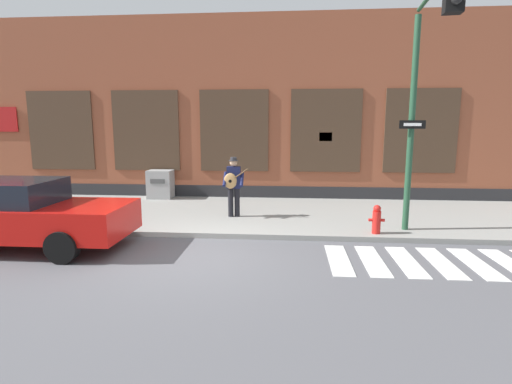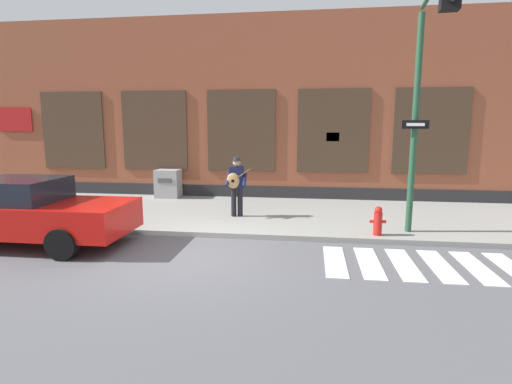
{
  "view_description": "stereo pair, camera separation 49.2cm",
  "coord_description": "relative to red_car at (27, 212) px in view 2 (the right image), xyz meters",
  "views": [
    {
      "loc": [
        1.99,
        -7.82,
        2.72
      ],
      "look_at": [
        1.18,
        1.69,
        1.11
      ],
      "focal_mm": 28.0,
      "sensor_mm": 36.0,
      "label": 1
    },
    {
      "loc": [
        2.48,
        -7.77,
        2.72
      ],
      "look_at": [
        1.18,
        1.69,
        1.11
      ],
      "focal_mm": 28.0,
      "sensor_mm": 36.0,
      "label": 2
    }
  ],
  "objects": [
    {
      "name": "utility_box",
      "position": [
        1.27,
        5.62,
        -0.14
      ],
      "size": [
        0.85,
        0.66,
        1.0
      ],
      "color": "#9E9E9E",
      "rests_on": "sidewalk"
    },
    {
      "name": "building_backdrop",
      "position": [
        3.88,
        8.06,
        2.47
      ],
      "size": [
        28.0,
        4.06,
        6.49
      ],
      "color": "brown",
      "rests_on": "ground"
    },
    {
      "name": "sidewalk",
      "position": [
        3.88,
        3.58,
        -0.71
      ],
      "size": [
        28.0,
        4.98,
        0.13
      ],
      "color": "gray",
      "rests_on": "ground"
    },
    {
      "name": "crosswalk",
      "position": [
        9.57,
        -0.21,
        -0.76
      ],
      "size": [
        5.78,
        1.9,
        0.01
      ],
      "color": "silver",
      "rests_on": "ground"
    },
    {
      "name": "fire_hydrant",
      "position": [
        7.97,
        1.44,
        -0.3
      ],
      "size": [
        0.38,
        0.2,
        0.7
      ],
      "color": "red",
      "rests_on": "sidewalk"
    },
    {
      "name": "traffic_light",
      "position": [
        8.67,
        0.74,
        3.02
      ],
      "size": [
        0.7,
        3.15,
        5.29
      ],
      "color": "#234C33",
      "rests_on": "sidewalk"
    },
    {
      "name": "ground_plane",
      "position": [
        3.88,
        -0.3,
        -0.77
      ],
      "size": [
        160.0,
        160.0,
        0.0
      ],
      "primitive_type": "plane",
      "color": "#56565B"
    },
    {
      "name": "busker",
      "position": [
        4.28,
        2.93,
        0.32
      ],
      "size": [
        0.72,
        0.54,
        1.7
      ],
      "color": "black",
      "rests_on": "sidewalk"
    },
    {
      "name": "red_car",
      "position": [
        0.0,
        0.0,
        0.0
      ],
      "size": [
        4.61,
        2.0,
        1.53
      ],
      "color": "red",
      "rests_on": "ground"
    }
  ]
}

